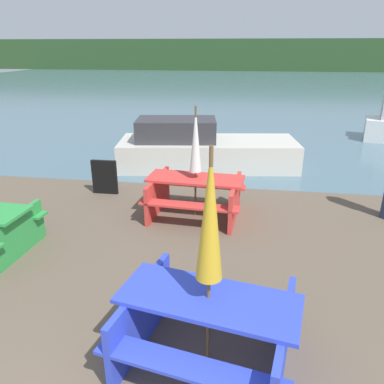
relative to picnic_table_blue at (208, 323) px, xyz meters
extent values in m
cube|color=slate|center=(-0.78, 30.10, -0.47)|extent=(60.00, 50.00, 0.00)
cube|color=#284723|center=(-0.78, 50.10, 1.53)|extent=(80.00, 1.60, 4.00)
cube|color=blue|center=(0.00, 0.00, 0.29)|extent=(1.84, 1.02, 0.04)
cube|color=blue|center=(-0.10, -0.54, -0.03)|extent=(1.76, 0.61, 0.04)
cube|color=blue|center=(0.10, 0.54, -0.03)|extent=(1.76, 0.61, 0.04)
cube|color=blue|center=(-0.72, 0.14, -0.10)|extent=(0.33, 1.37, 0.74)
cube|color=blue|center=(0.72, -0.14, -0.10)|extent=(0.33, 1.37, 0.74)
cube|color=green|center=(-3.72, 2.19, -0.02)|extent=(1.59, 0.35, 0.04)
cube|color=green|center=(-3.10, 1.61, -0.13)|extent=(0.13, 1.38, 0.68)
cube|color=red|center=(-0.63, 3.51, 0.27)|extent=(1.82, 0.83, 0.04)
cube|color=red|center=(-0.67, 2.96, -0.04)|extent=(1.79, 0.41, 0.04)
cube|color=red|center=(-0.58, 4.06, -0.04)|extent=(1.79, 0.41, 0.04)
cube|color=red|center=(-1.37, 3.57, -0.11)|extent=(0.17, 1.38, 0.72)
cube|color=red|center=(0.12, 3.46, -0.11)|extent=(0.17, 1.38, 0.72)
cylinder|color=brown|center=(0.00, 0.00, 0.66)|extent=(0.04, 0.04, 2.27)
cone|color=gold|center=(0.00, 0.00, 1.17)|extent=(0.25, 0.25, 1.26)
cylinder|color=brown|center=(-0.63, 3.51, 0.57)|extent=(0.04, 0.04, 2.07)
cone|color=white|center=(-0.63, 3.51, 1.01)|extent=(0.21, 0.21, 1.19)
cube|color=beige|center=(-0.74, 6.67, -0.11)|extent=(4.82, 2.30, 0.72)
cube|color=#333338|center=(-1.56, 6.56, 0.53)|extent=(2.18, 1.44, 0.56)
cube|color=black|center=(-2.74, 4.36, -0.10)|extent=(0.55, 0.08, 0.75)
camera|label=1|loc=(0.29, -2.96, 2.55)|focal=35.00mm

